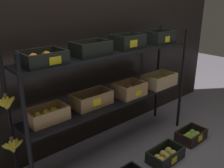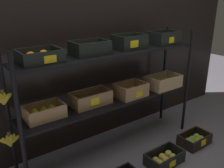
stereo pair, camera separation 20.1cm
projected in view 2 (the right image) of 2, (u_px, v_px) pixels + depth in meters
name	position (u px, v px, depth m)	size (l,w,h in m)	color
ground_plane	(112.00, 148.00, 2.57)	(10.00, 10.00, 0.00)	slate
storefront_wall	(91.00, 48.00, 2.51)	(4.26, 0.12, 2.03)	black
display_rack	(112.00, 77.00, 2.31)	(2.00, 0.38, 1.19)	black
crate_ground_apple_gold	(164.00, 159.00, 2.32)	(0.37, 0.22, 0.12)	black
crate_ground_apple_green	(194.00, 140.00, 2.63)	(0.34, 0.23, 0.12)	black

